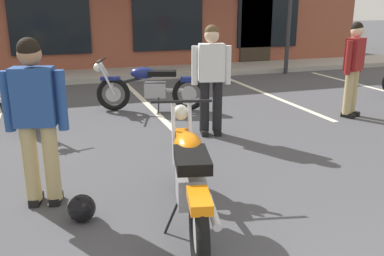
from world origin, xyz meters
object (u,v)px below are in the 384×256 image
(motorcycle_orange_scrambler, at_px, (12,96))
(motorcycle_black_cruiser, at_px, (150,87))
(motorcycle_foreground_classic, at_px, (189,176))
(person_by_back_row, at_px, (354,64))
(helmet_on_pavement, at_px, (82,208))
(person_in_black_shirt, at_px, (36,114))
(person_in_shorts_foreground, at_px, (211,74))

(motorcycle_orange_scrambler, bearing_deg, motorcycle_black_cruiser, 2.14)
(motorcycle_foreground_classic, distance_m, person_by_back_row, 4.85)
(motorcycle_orange_scrambler, height_order, helmet_on_pavement, motorcycle_orange_scrambler)
(motorcycle_black_cruiser, relative_size, person_by_back_row, 1.22)
(person_in_black_shirt, bearing_deg, motorcycle_black_cruiser, 61.14)
(motorcycle_orange_scrambler, height_order, person_in_black_shirt, person_in_black_shirt)
(motorcycle_foreground_classic, xyz_separation_m, motorcycle_black_cruiser, (0.66, 4.33, 0.00))
(person_in_black_shirt, bearing_deg, motorcycle_orange_scrambler, 98.07)
(motorcycle_foreground_classic, xyz_separation_m, person_in_shorts_foreground, (1.20, 2.53, 0.49))
(motorcycle_orange_scrambler, relative_size, helmet_on_pavement, 7.92)
(person_in_black_shirt, height_order, person_in_shorts_foreground, same)
(motorcycle_black_cruiser, height_order, person_by_back_row, person_by_back_row)
(motorcycle_black_cruiser, relative_size, motorcycle_orange_scrambler, 0.99)
(motorcycle_foreground_classic, xyz_separation_m, motorcycle_orange_scrambler, (-1.76, 4.24, 0.00))
(motorcycle_black_cruiser, relative_size, person_in_shorts_foreground, 1.22)
(person_in_shorts_foreground, bearing_deg, motorcycle_foreground_classic, -115.30)
(motorcycle_foreground_classic, height_order, person_in_shorts_foreground, person_in_shorts_foreground)
(person_by_back_row, bearing_deg, person_in_black_shirt, -159.95)
(motorcycle_foreground_classic, bearing_deg, motorcycle_orange_scrambler, 112.52)
(motorcycle_foreground_classic, xyz_separation_m, helmet_on_pavement, (-0.95, 0.36, -0.33))
(motorcycle_black_cruiser, bearing_deg, motorcycle_orange_scrambler, -177.86)
(motorcycle_orange_scrambler, xyz_separation_m, helmet_on_pavement, (0.81, -3.89, -0.33))
(person_by_back_row, bearing_deg, motorcycle_foreground_classic, -145.41)
(helmet_on_pavement, bearing_deg, motorcycle_orange_scrambler, 101.83)
(motorcycle_foreground_classic, height_order, person_by_back_row, person_by_back_row)
(person_in_black_shirt, xyz_separation_m, person_by_back_row, (5.25, 1.91, 0.00))
(motorcycle_black_cruiser, bearing_deg, person_in_shorts_foreground, -73.36)
(motorcycle_black_cruiser, relative_size, person_in_black_shirt, 1.22)
(person_in_black_shirt, xyz_separation_m, helmet_on_pavement, (0.33, -0.47, -0.82))
(person_in_shorts_foreground, xyz_separation_m, helmet_on_pavement, (-2.14, -2.18, -0.82))
(person_by_back_row, height_order, helmet_on_pavement, person_by_back_row)
(person_in_black_shirt, bearing_deg, person_in_shorts_foreground, 34.66)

